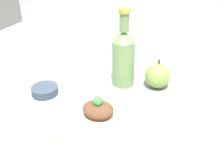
{
  "coord_description": "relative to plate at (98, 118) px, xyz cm",
  "views": [
    {
      "loc": [
        19.42,
        -63.71,
        48.28
      ],
      "look_at": [
        -8.74,
        -0.36,
        9.33
      ],
      "focal_mm": 42.0,
      "sensor_mm": 36.0,
      "label": 1
    }
  ],
  "objects": [
    {
      "name": "plate",
      "position": [
        0.0,
        0.0,
        0.0
      ],
      "size": [
        27.67,
        27.67,
        1.96
      ],
      "color": "silver",
      "rests_on": "ground_plane"
    },
    {
      "name": "cider_bottle",
      "position": [
        -1.36,
        22.15,
        9.53
      ],
      "size": [
        7.73,
        7.73,
        26.64
      ],
      "color": "#729E5B",
      "rests_on": "ground_plane"
    },
    {
      "name": "apple",
      "position": [
        10.25,
        24.88,
        3.33
      ],
      "size": [
        8.74,
        8.74,
        10.41
      ],
      "color": "#84B74C",
      "rests_on": "ground_plane"
    },
    {
      "name": "dipping_bowl",
      "position": [
        -22.46,
        5.27,
        0.28
      ],
      "size": [
        8.63,
        8.63,
        2.64
      ],
      "color": "#384756",
      "rests_on": "ground_plane"
    },
    {
      "name": "ground_plane",
      "position": [
        8.06,
        11.44,
        -3.04
      ],
      "size": [
        180.0,
        110.0,
        4.0
      ],
      "primitive_type": "cube",
      "color": "gray"
    },
    {
      "name": "plated_food",
      "position": [
        0.0,
        0.0,
        2.4
      ],
      "size": [
        18.85,
        18.85,
        6.62
      ],
      "color": "beige",
      "rests_on": "plate"
    }
  ]
}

